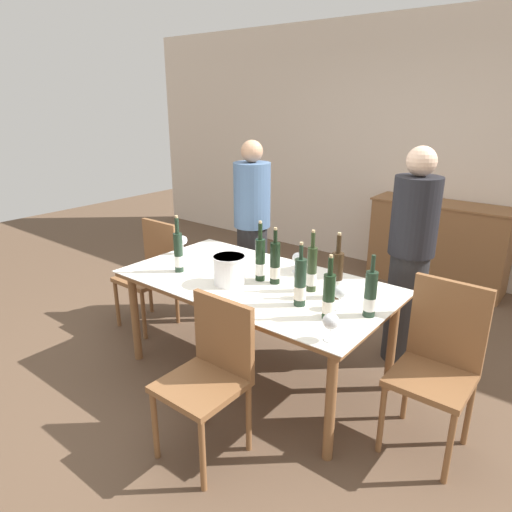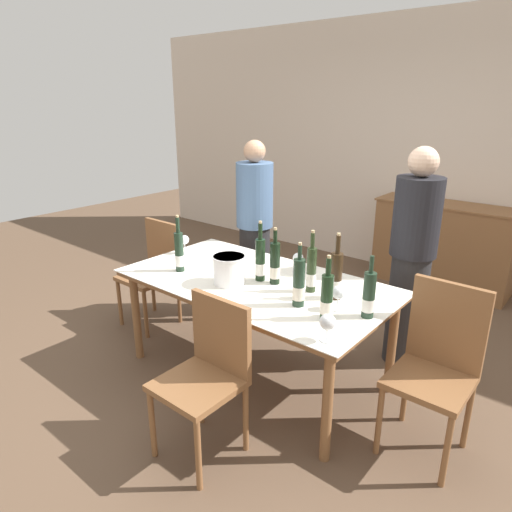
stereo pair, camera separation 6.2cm
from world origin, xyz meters
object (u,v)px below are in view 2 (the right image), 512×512
at_px(wine_bottle_6, 299,284).
at_px(wine_glass_0, 298,259).
at_px(wine_bottle_2, 369,296).
at_px(wine_bottle_1, 275,264).
at_px(chair_right_end, 437,359).
at_px(wine_bottle_7, 327,298).
at_px(person_host, 255,230).
at_px(chair_left_end, 155,266).
at_px(wine_glass_2, 338,293).
at_px(person_guest_left, 412,260).
at_px(wine_bottle_4, 311,271).
at_px(wine_glass_3, 328,323).
at_px(ice_bucket, 229,269).
at_px(wine_bottle_5, 179,252).
at_px(chair_near_front, 208,367).
at_px(sideboard_cabinet, 443,246).
at_px(dining_table, 256,289).
at_px(wine_bottle_3, 336,277).
at_px(wine_glass_1, 185,241).
at_px(wine_bottle_0, 260,260).

distance_m(wine_bottle_6, wine_glass_0, 0.56).
bearing_deg(wine_bottle_2, wine_bottle_1, 175.16).
bearing_deg(chair_right_end, wine_bottle_7, -153.27).
bearing_deg(person_host, chair_left_end, -125.98).
relative_size(wine_glass_2, person_guest_left, 0.09).
relative_size(wine_bottle_2, chair_right_end, 0.38).
bearing_deg(wine_glass_0, wine_bottle_1, -90.63).
bearing_deg(wine_bottle_2, wine_bottle_4, 167.17).
relative_size(wine_bottle_1, wine_glass_3, 2.58).
bearing_deg(ice_bucket, wine_bottle_4, 26.21).
height_order(wine_bottle_5, person_host, person_host).
bearing_deg(chair_right_end, ice_bucket, -169.53).
relative_size(wine_bottle_5, chair_near_front, 0.46).
bearing_deg(wine_glass_0, wine_bottle_6, -55.01).
distance_m(wine_bottle_5, wine_glass_3, 1.38).
bearing_deg(wine_glass_3, wine_glass_0, 133.41).
relative_size(wine_glass_3, chair_right_end, 0.15).
xyz_separation_m(wine_bottle_1, wine_glass_2, (0.54, -0.09, -0.03)).
relative_size(wine_bottle_5, chair_right_end, 0.42).
relative_size(sideboard_cabinet, wine_glass_3, 9.31).
height_order(wine_glass_3, person_host, person_host).
relative_size(sideboard_cabinet, dining_table, 0.75).
bearing_deg(chair_left_end, person_guest_left, 21.48).
relative_size(wine_bottle_1, wine_bottle_4, 0.95).
bearing_deg(dining_table, ice_bucket, -124.17).
bearing_deg(ice_bucket, wine_bottle_1, 40.70).
bearing_deg(chair_left_end, wine_glass_2, -3.86).
relative_size(wine_bottle_3, chair_left_end, 0.47).
xyz_separation_m(sideboard_cabinet, wine_bottle_2, (0.39, -2.56, 0.41)).
bearing_deg(wine_glass_0, wine_glass_2, -33.78).
bearing_deg(wine_bottle_7, person_host, 143.57).
height_order(wine_bottle_3, person_guest_left, person_guest_left).
distance_m(wine_bottle_5, chair_right_end, 1.84).
height_order(wine_bottle_3, wine_bottle_5, wine_bottle_3).
bearing_deg(wine_glass_2, person_host, 147.59).
bearing_deg(wine_glass_0, chair_near_front, -82.49).
bearing_deg(wine_glass_3, sideboard_cabinet, 96.79).
bearing_deg(dining_table, wine_bottle_1, 19.31).
xyz_separation_m(ice_bucket, wine_bottle_7, (0.78, -0.03, 0.03)).
height_order(wine_bottle_4, chair_near_front, wine_bottle_4).
relative_size(wine_bottle_3, wine_glass_0, 2.90).
bearing_deg(wine_bottle_4, chair_right_end, 0.24).
bearing_deg(wine_glass_3, person_guest_left, 92.76).
distance_m(wine_glass_1, person_guest_left, 1.75).
distance_m(wine_bottle_0, chair_right_end, 1.27).
relative_size(wine_bottle_5, wine_glass_0, 2.83).
height_order(chair_left_end, person_host, person_host).
relative_size(wine_bottle_6, wine_glass_3, 2.63).
relative_size(wine_bottle_3, wine_glass_1, 2.79).
distance_m(dining_table, person_guest_left, 1.16).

